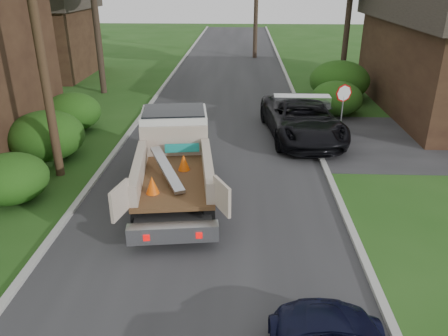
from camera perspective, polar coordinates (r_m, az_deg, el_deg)
The scene contains 14 objects.
ground at distance 11.17m, azimuth -3.18°, elevation -12.10°, with size 120.00×120.00×0.00m, color #1F4914.
road at distance 20.12m, azimuth -0.49°, elevation 4.81°, with size 8.00×90.00×0.02m, color #28282B.
curb_left at distance 20.72m, azimuth -11.94°, elevation 5.01°, with size 0.20×90.00×0.12m, color #9E9E99.
curb_right at distance 20.32m, azimuth 11.17°, elevation 4.70°, with size 0.20×90.00×0.12m, color #9E9E99.
stop_sign at distance 19.09m, azimuth 15.29°, elevation 8.48°, with size 0.71×0.32×2.48m.
utility_pole at distance 15.47m, azimuth -23.34°, elevation 16.88°, with size 2.42×1.25×10.00m.
house_left_far at distance 34.40m, azimuth -23.42°, elevation 16.09°, with size 7.56×7.56×6.00m.
hedge_left_a at distance 15.14m, azimuth -26.15°, elevation -1.23°, with size 2.34×2.34×1.53m, color #173F0E.
hedge_left_b at distance 18.11m, azimuth -22.17°, elevation 3.93°, with size 2.86×2.86×1.87m, color #173F0E.
hedge_left_c at distance 21.31m, azimuth -19.22°, elevation 6.95°, with size 2.60×2.60×1.70m, color #173F0E.
hedge_right_a at distance 23.23m, azimuth 14.51°, elevation 8.83°, with size 2.60×2.60×1.70m, color #173F0E.
hedge_right_b at distance 26.17m, azimuth 14.84°, elevation 11.00°, with size 3.38×3.38×2.21m, color #173F0E.
flatbed_truck at distance 14.42m, azimuth -6.49°, elevation 2.21°, with size 3.34×6.47×2.35m.
black_pickup at distance 19.44m, azimuth 10.13°, elevation 6.40°, with size 2.86×6.21×1.73m, color black.
Camera 1 is at (1.00, -9.01, 6.53)m, focal length 35.00 mm.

